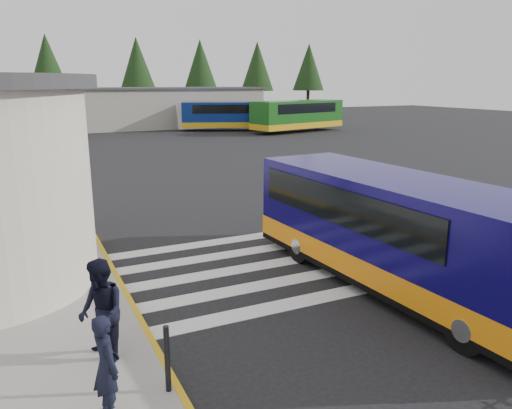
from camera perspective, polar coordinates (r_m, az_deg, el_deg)
name	(u,v)px	position (r m, az deg, el deg)	size (l,w,h in m)	color
ground	(260,255)	(14.27, 0.50, -5.76)	(140.00, 140.00, 0.00)	black
curb_strip	(92,233)	(16.84, -18.21, -3.10)	(0.12, 34.00, 0.16)	gold
crosswalk	(257,266)	(13.38, 0.08, -7.09)	(8.00, 5.35, 0.01)	silver
depot_building	(138,108)	(55.43, -13.39, 10.71)	(26.40, 8.40, 4.20)	gray
tree_line	(123,64)	(63.28, -15.00, 15.20)	(58.40, 4.40, 10.00)	black
transit_bus	(399,236)	(12.19, 16.06, -3.53)	(3.41, 9.47, 2.64)	#0D064E
pedestrian_a	(106,366)	(7.62, -16.72, -17.28)	(0.57, 0.37, 1.55)	black
pedestrian_b	(101,312)	(8.91, -17.26, -11.63)	(0.88, 0.68, 1.80)	black
bollard	(167,359)	(8.05, -10.10, -16.98)	(0.09, 0.09, 1.09)	black
far_bus_a	(230,115)	(50.90, -3.05, 10.22)	(9.75, 5.84, 2.43)	navy
far_bus_b	(298,114)	(49.64, 4.79, 10.22)	(10.44, 5.26, 2.59)	#175015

